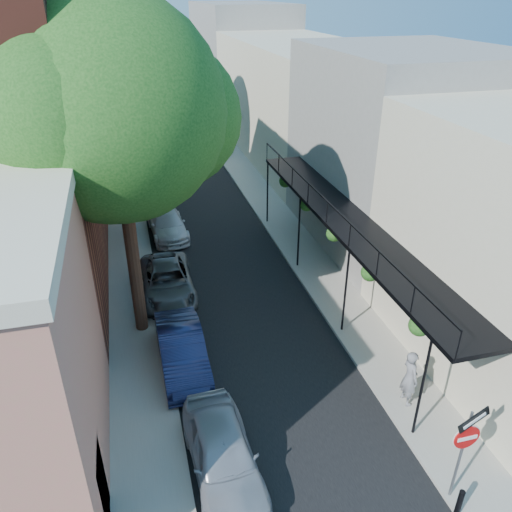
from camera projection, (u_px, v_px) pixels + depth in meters
road_surface at (179, 162)px, 36.41m from camera, size 6.00×64.00×0.01m
sidewalk_left at (122, 166)px, 35.48m from camera, size 2.00×64.00×0.12m
sidewalk_right at (232, 157)px, 37.28m from camera, size 2.00×64.00×0.12m
buildings_left at (25, 103)px, 30.92m from camera, size 10.10×59.10×12.00m
buildings_right at (300, 95)px, 35.91m from camera, size 9.80×55.00×10.00m
sign_post at (466, 441)px, 11.44m from camera, size 0.89×0.17×2.99m
bollard at (459, 503)px, 11.72m from camera, size 0.14×0.14×0.80m
oak_near at (129, 112)px, 15.11m from camera, size 7.48×6.80×11.42m
oak_mid at (123, 93)px, 22.28m from camera, size 6.60×6.00×10.20m
oak_far at (117, 45)px, 29.42m from camera, size 7.70×7.00×11.90m
parked_car_a at (223, 453)px, 12.75m from camera, size 1.81×4.16×1.40m
parked_car_b at (182, 350)px, 16.42m from camera, size 1.50×4.16×1.37m
parked_car_c at (168, 281)px, 20.38m from camera, size 2.14×4.54×1.25m
parked_car_d at (167, 223)px, 25.43m from camera, size 1.96×4.31×1.22m
parked_car_e at (150, 195)px, 28.93m from camera, size 1.62×3.78×1.27m
parked_car_f at (150, 170)px, 32.62m from camera, size 1.48×4.22×1.39m
pedestrian at (410, 377)px, 14.73m from camera, size 0.45×0.68×1.86m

